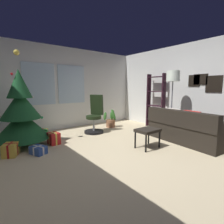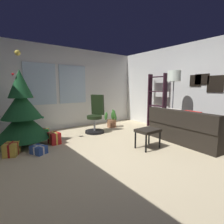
{
  "view_description": "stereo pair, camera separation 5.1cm",
  "coord_description": "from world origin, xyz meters",
  "px_view_note": "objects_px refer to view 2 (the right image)",
  "views": [
    {
      "loc": [
        -2.29,
        -2.47,
        1.31
      ],
      "look_at": [
        -0.19,
        0.23,
        0.83
      ],
      "focal_mm": 27.44,
      "sensor_mm": 36.0,
      "label": 1
    },
    {
      "loc": [
        -2.25,
        -2.5,
        1.31
      ],
      "look_at": [
        -0.19,
        0.23,
        0.83
      ],
      "focal_mm": 27.44,
      "sensor_mm": 36.0,
      "label": 2
    }
  ],
  "objects_px": {
    "footstool": "(148,132)",
    "floor_lamp": "(174,81)",
    "gift_box_blue": "(39,150)",
    "potted_plant": "(112,120)",
    "office_chair": "(96,118)",
    "bookshelf": "(157,104)",
    "holiday_tree": "(22,114)",
    "gift_box_gold": "(12,149)",
    "gift_box_green": "(43,132)",
    "couch": "(193,130)",
    "gift_box_red": "(54,138)"
  },
  "relations": [
    {
      "from": "holiday_tree",
      "to": "office_chair",
      "type": "xyz_separation_m",
      "value": [
        1.92,
        -0.03,
        -0.29
      ]
    },
    {
      "from": "office_chair",
      "to": "potted_plant",
      "type": "distance_m",
      "value": 0.84
    },
    {
      "from": "gift_box_red",
      "to": "floor_lamp",
      "type": "distance_m",
      "value": 3.4
    },
    {
      "from": "footstool",
      "to": "potted_plant",
      "type": "distance_m",
      "value": 2.17
    },
    {
      "from": "gift_box_red",
      "to": "floor_lamp",
      "type": "height_order",
      "value": "floor_lamp"
    },
    {
      "from": "footstool",
      "to": "holiday_tree",
      "type": "distance_m",
      "value": 2.85
    },
    {
      "from": "holiday_tree",
      "to": "office_chair",
      "type": "bearing_deg",
      "value": -0.97
    },
    {
      "from": "gift_box_red",
      "to": "gift_box_gold",
      "type": "distance_m",
      "value": 0.92
    },
    {
      "from": "gift_box_gold",
      "to": "office_chair",
      "type": "distance_m",
      "value": 2.32
    },
    {
      "from": "couch",
      "to": "gift_box_blue",
      "type": "bearing_deg",
      "value": 154.96
    },
    {
      "from": "office_chair",
      "to": "potted_plant",
      "type": "xyz_separation_m",
      "value": [
        0.78,
        0.24,
        -0.21
      ]
    },
    {
      "from": "bookshelf",
      "to": "gift_box_green",
      "type": "bearing_deg",
      "value": 158.5
    },
    {
      "from": "couch",
      "to": "potted_plant",
      "type": "xyz_separation_m",
      "value": [
        -0.61,
        2.47,
        -0.07
      ]
    },
    {
      "from": "gift_box_red",
      "to": "gift_box_gold",
      "type": "bearing_deg",
      "value": -168.17
    },
    {
      "from": "gift_box_blue",
      "to": "floor_lamp",
      "type": "height_order",
      "value": "floor_lamp"
    },
    {
      "from": "footstool",
      "to": "gift_box_blue",
      "type": "distance_m",
      "value": 2.29
    },
    {
      "from": "couch",
      "to": "office_chair",
      "type": "relative_size",
      "value": 1.74
    },
    {
      "from": "bookshelf",
      "to": "footstool",
      "type": "bearing_deg",
      "value": -146.18
    },
    {
      "from": "footstool",
      "to": "gift_box_gold",
      "type": "xyz_separation_m",
      "value": [
        -2.43,
        1.33,
        -0.24
      ]
    },
    {
      "from": "gift_box_green",
      "to": "office_chair",
      "type": "distance_m",
      "value": 1.51
    },
    {
      "from": "footstool",
      "to": "floor_lamp",
      "type": "relative_size",
      "value": 0.29
    },
    {
      "from": "office_chair",
      "to": "gift_box_red",
      "type": "bearing_deg",
      "value": -166.53
    },
    {
      "from": "gift_box_red",
      "to": "bookshelf",
      "type": "relative_size",
      "value": 0.17
    },
    {
      "from": "couch",
      "to": "gift_box_gold",
      "type": "xyz_separation_m",
      "value": [
        -3.63,
        1.72,
        -0.17
      ]
    },
    {
      "from": "gift_box_green",
      "to": "office_chair",
      "type": "relative_size",
      "value": 0.32
    },
    {
      "from": "couch",
      "to": "bookshelf",
      "type": "height_order",
      "value": "bookshelf"
    },
    {
      "from": "gift_box_green",
      "to": "bookshelf",
      "type": "xyz_separation_m",
      "value": [
        3.28,
        -1.29,
        0.68
      ]
    },
    {
      "from": "office_chair",
      "to": "floor_lamp",
      "type": "height_order",
      "value": "floor_lamp"
    },
    {
      "from": "bookshelf",
      "to": "floor_lamp",
      "type": "height_order",
      "value": "floor_lamp"
    },
    {
      "from": "couch",
      "to": "office_chair",
      "type": "bearing_deg",
      "value": 121.98
    },
    {
      "from": "gift_box_blue",
      "to": "office_chair",
      "type": "bearing_deg",
      "value": 22.36
    },
    {
      "from": "floor_lamp",
      "to": "gift_box_red",
      "type": "bearing_deg",
      "value": 157.23
    },
    {
      "from": "gift_box_red",
      "to": "floor_lamp",
      "type": "bearing_deg",
      "value": -22.77
    },
    {
      "from": "gift_box_blue",
      "to": "bookshelf",
      "type": "height_order",
      "value": "bookshelf"
    },
    {
      "from": "gift_box_red",
      "to": "bookshelf",
      "type": "height_order",
      "value": "bookshelf"
    },
    {
      "from": "footstool",
      "to": "gift_box_gold",
      "type": "distance_m",
      "value": 2.78
    },
    {
      "from": "holiday_tree",
      "to": "gift_box_gold",
      "type": "bearing_deg",
      "value": -120.34
    },
    {
      "from": "couch",
      "to": "gift_box_gold",
      "type": "distance_m",
      "value": 4.02
    },
    {
      "from": "gift_box_blue",
      "to": "potted_plant",
      "type": "xyz_separation_m",
      "value": [
        2.57,
        0.98,
        0.15
      ]
    },
    {
      "from": "holiday_tree",
      "to": "bookshelf",
      "type": "relative_size",
      "value": 1.21
    },
    {
      "from": "gift_box_red",
      "to": "office_chair",
      "type": "bearing_deg",
      "value": 13.47
    },
    {
      "from": "holiday_tree",
      "to": "gift_box_blue",
      "type": "xyz_separation_m",
      "value": [
        0.13,
        -0.77,
        -0.64
      ]
    },
    {
      "from": "holiday_tree",
      "to": "bookshelf",
      "type": "bearing_deg",
      "value": -10.22
    },
    {
      "from": "gift_box_green",
      "to": "gift_box_gold",
      "type": "height_order",
      "value": "gift_box_gold"
    },
    {
      "from": "footstool",
      "to": "gift_box_green",
      "type": "height_order",
      "value": "footstool"
    },
    {
      "from": "gift_box_red",
      "to": "gift_box_blue",
      "type": "distance_m",
      "value": 0.62
    },
    {
      "from": "holiday_tree",
      "to": "gift_box_red",
      "type": "distance_m",
      "value": 0.9
    },
    {
      "from": "footstool",
      "to": "floor_lamp",
      "type": "height_order",
      "value": "floor_lamp"
    },
    {
      "from": "footstool",
      "to": "floor_lamp",
      "type": "distance_m",
      "value": 1.78
    },
    {
      "from": "bookshelf",
      "to": "gift_box_blue",
      "type": "bearing_deg",
      "value": -178.87
    }
  ]
}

